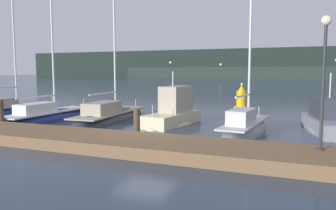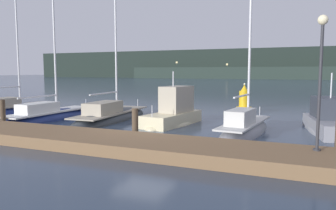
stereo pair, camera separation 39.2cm
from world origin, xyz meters
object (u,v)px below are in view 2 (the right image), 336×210
motorboat_berth_5 (173,117)px  motorboat_berth_7 (329,127)px  channel_buoy (244,99)px  dock_lamppost (321,62)px  sailboat_berth_6 (244,131)px  sailboat_berth_2 (11,113)px  sailboat_berth_3 (49,118)px  sailboat_berth_4 (111,118)px

motorboat_berth_5 → motorboat_berth_7: 8.06m
motorboat_berth_5 → channel_buoy: size_ratio=2.40×
channel_buoy → dock_lamppost: dock_lamppost is taller
dock_lamppost → sailboat_berth_6: bearing=125.6°
sailboat_berth_2 → sailboat_berth_3: sailboat_berth_2 is taller
channel_buoy → sailboat_berth_6: bearing=-80.2°
sailboat_berth_2 → sailboat_berth_6: sailboat_berth_2 is taller
sailboat_berth_3 → dock_lamppost: bearing=-16.1°
motorboat_berth_5 → sailboat_berth_6: sailboat_berth_6 is taller
sailboat_berth_3 → motorboat_berth_5: bearing=8.7°
sailboat_berth_3 → sailboat_berth_6: size_ratio=1.05×
sailboat_berth_3 → sailboat_berth_4: sailboat_berth_4 is taller
motorboat_berth_7 → sailboat_berth_3: bearing=-173.7°
sailboat_berth_3 → sailboat_berth_4: (3.70, 1.37, 0.01)m
sailboat_berth_3 → channel_buoy: (10.32, 10.70, 0.67)m
sailboat_berth_3 → motorboat_berth_5: 8.04m
motorboat_berth_7 → sailboat_berth_4: bearing=-178.2°
sailboat_berth_3 → dock_lamppost: sailboat_berth_3 is taller
sailboat_berth_2 → motorboat_berth_7: 19.98m
sailboat_berth_2 → sailboat_berth_3: 4.01m
motorboat_berth_7 → channel_buoy: (-5.67, 8.93, 0.48)m
sailboat_berth_6 → motorboat_berth_7: (3.80, 1.90, 0.16)m
motorboat_berth_5 → dock_lamppost: (7.30, -5.61, 2.91)m
sailboat_berth_4 → channel_buoy: size_ratio=6.24×
motorboat_berth_7 → motorboat_berth_5: bearing=-176.1°
motorboat_berth_7 → channel_buoy: size_ratio=2.59×
sailboat_berth_6 → sailboat_berth_4: bearing=169.9°
dock_lamppost → motorboat_berth_7: bearing=83.1°
motorboat_berth_5 → dock_lamppost: 9.65m
channel_buoy → dock_lamppost: size_ratio=0.48×
sailboat_berth_2 → motorboat_berth_7: bearing=3.2°
motorboat_berth_5 → channel_buoy: bearing=76.0°
sailboat_berth_6 → dock_lamppost: size_ratio=2.26×
sailboat_berth_3 → motorboat_berth_7: sailboat_berth_3 is taller
motorboat_berth_5 → channel_buoy: motorboat_berth_5 is taller
motorboat_berth_5 → dock_lamppost: size_ratio=1.15×
channel_buoy → dock_lamppost: bearing=-71.9°
sailboat_berth_3 → motorboat_berth_5: size_ratio=2.07×
sailboat_berth_2 → channel_buoy: 17.46m
sailboat_berth_6 → motorboat_berth_7: bearing=26.6°
sailboat_berth_6 → motorboat_berth_7: sailboat_berth_6 is taller
motorboat_berth_5 → motorboat_berth_7: size_ratio=0.93×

